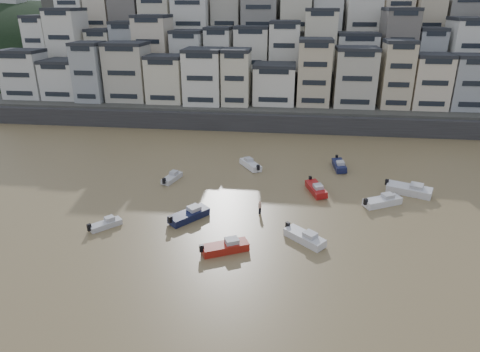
# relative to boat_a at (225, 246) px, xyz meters

# --- Properties ---
(harbor_wall) EXTENTS (140.00, 3.00, 3.50)m
(harbor_wall) POSITION_rel_boat_a_xyz_m (0.79, 46.52, 1.01)
(harbor_wall) COLOR #38383A
(harbor_wall) RESTS_ON ground
(hillside) EXTENTS (141.04, 66.00, 50.00)m
(hillside) POSITION_rel_boat_a_xyz_m (5.53, 86.36, 12.27)
(hillside) COLOR #4C4C47
(hillside) RESTS_ON ground
(headland) EXTENTS (216.00, 135.00, 53.33)m
(headland) POSITION_rel_boat_a_xyz_m (-104.21, 116.52, -0.72)
(headland) COLOR black
(headland) RESTS_ON ground
(boat_a) EXTENTS (5.63, 3.98, 1.48)m
(boat_a) POSITION_rel_boat_a_xyz_m (0.00, 0.00, 0.00)
(boat_a) COLOR maroon
(boat_a) RESTS_ON ground
(boat_b) EXTENTS (5.21, 4.97, 1.48)m
(boat_b) POSITION_rel_boat_a_xyz_m (8.33, 3.10, 0.00)
(boat_b) COLOR silver
(boat_b) RESTS_ON ground
(boat_c) EXTENTS (5.06, 5.67, 1.57)m
(boat_c) POSITION_rel_boat_a_xyz_m (-5.47, 6.56, 0.05)
(boat_c) COLOR #12193B
(boat_c) RESTS_ON ground
(boat_d) EXTENTS (5.84, 4.32, 1.54)m
(boat_d) POSITION_rel_boat_a_xyz_m (18.48, 13.60, 0.03)
(boat_d) COLOR white
(boat_d) RESTS_ON ground
(boat_e) EXTENTS (3.31, 5.78, 1.50)m
(boat_e) POSITION_rel_boat_a_xyz_m (10.09, 16.54, 0.01)
(boat_e) COLOR #A01314
(boat_e) RESTS_ON ground
(boat_f) EXTENTS (2.61, 4.76, 1.24)m
(boat_f) POSITION_rel_boat_a_xyz_m (-10.85, 18.24, -0.12)
(boat_f) COLOR silver
(boat_f) RESTS_ON ground
(boat_g) EXTENTS (6.71, 4.42, 1.74)m
(boat_g) POSITION_rel_boat_a_xyz_m (22.70, 17.55, 0.13)
(boat_g) COLOR silver
(boat_g) RESTS_ON ground
(boat_h) EXTENTS (4.41, 5.50, 1.47)m
(boat_h) POSITION_rel_boat_a_xyz_m (0.13, 24.99, -0.00)
(boat_h) COLOR white
(boat_h) RESTS_ON ground
(boat_i) EXTENTS (2.23, 5.56, 1.48)m
(boat_i) POSITION_rel_boat_a_xyz_m (14.10, 26.36, 0.00)
(boat_i) COLOR #151A41
(boat_i) RESTS_ON ground
(boat_j) EXTENTS (3.75, 3.91, 1.11)m
(boat_j) POSITION_rel_boat_a_xyz_m (-14.71, 3.46, -0.18)
(boat_j) COLOR silver
(boat_j) RESTS_ON ground
(person_pink) EXTENTS (0.44, 0.44, 1.74)m
(person_pink) POSITION_rel_boat_a_xyz_m (2.89, 9.25, 0.13)
(person_pink) COLOR #CBA48F
(person_pink) RESTS_ON ground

